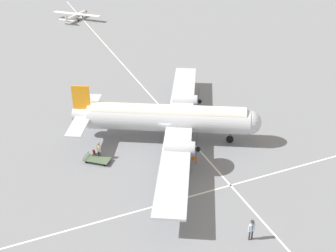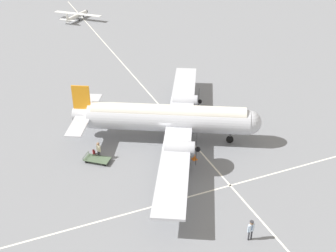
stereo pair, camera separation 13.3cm
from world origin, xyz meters
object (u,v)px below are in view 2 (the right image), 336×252
at_px(passenger_boarding, 98,149).
at_px(airliner_main, 172,118).
at_px(suitcase_near_door, 94,152).
at_px(crew_foreground, 251,228).
at_px(traffic_cone, 195,157).
at_px(baggage_cart, 97,159).
at_px(light_aircraft_distant, 77,16).

bearing_deg(passenger_boarding, airliner_main, 70.71).
bearing_deg(passenger_boarding, suitcase_near_door, 177.08).
xyz_separation_m(crew_foreground, traffic_cone, (-10.40, 0.75, -0.76)).
bearing_deg(traffic_cone, baggage_cart, -110.31).
xyz_separation_m(passenger_boarding, suitcase_near_door, (-0.82, -0.29, -0.81)).
distance_m(crew_foreground, light_aircraft_distant, 59.61).
distance_m(airliner_main, crew_foreground, 14.33).
height_order(crew_foreground, suitcase_near_door, crew_foreground).
bearing_deg(light_aircraft_distant, airliner_main, -136.94).
height_order(passenger_boarding, baggage_cart, passenger_boarding).
height_order(crew_foreground, baggage_cart, crew_foreground).
relative_size(passenger_boarding, light_aircraft_distant, 0.22).
height_order(passenger_boarding, suitcase_near_door, passenger_boarding).
bearing_deg(baggage_cart, light_aircraft_distant, 118.54).
bearing_deg(airliner_main, suitcase_near_door, -155.83).
xyz_separation_m(airliner_main, suitcase_near_door, (-0.45, -7.60, -2.19)).
bearing_deg(traffic_cone, airliner_main, -171.70).
relative_size(airliner_main, suitcase_near_door, 53.59).
xyz_separation_m(crew_foreground, suitcase_near_door, (-14.71, -7.41, -0.83)).
relative_size(airliner_main, crew_foreground, 14.98).
relative_size(airliner_main, light_aircraft_distant, 3.32).
relative_size(baggage_cart, traffic_cone, 4.20).
bearing_deg(crew_foreground, suitcase_near_door, -66.08).
height_order(crew_foreground, passenger_boarding, passenger_boarding).
bearing_deg(light_aircraft_distant, traffic_cone, -136.22).
xyz_separation_m(crew_foreground, light_aircraft_distant, (-59.61, 0.75, -0.25)).
height_order(baggage_cart, light_aircraft_distant, light_aircraft_distant).
bearing_deg(baggage_cart, airliner_main, 44.83).
relative_size(crew_foreground, light_aircraft_distant, 0.22).
bearing_deg(suitcase_near_door, airliner_main, 86.60).
bearing_deg(crew_foreground, passenger_boarding, -65.66).
xyz_separation_m(airliner_main, passenger_boarding, (0.37, -7.31, -1.38)).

